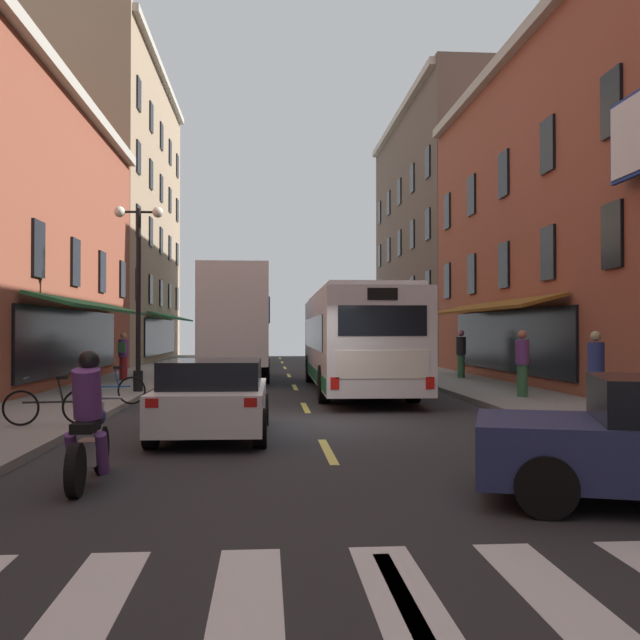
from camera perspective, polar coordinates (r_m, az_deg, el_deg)
The scene contains 17 objects.
ground_plane at distance 15.10m, azimuth -0.53°, elevation -8.26°, with size 34.80×80.00×0.10m, color #28282B.
lane_centre_dashes at distance 14.85m, azimuth -0.47°, elevation -8.17°, with size 0.14×73.90×0.01m.
crosswalk_near at distance 5.38m, azimuth 6.91°, elevation -21.42°, with size 7.10×2.80×0.01m.
sidewalk_left at distance 15.84m, azimuth -22.54°, elevation -7.41°, with size 3.00×80.00×0.14m, color gray.
sidewalk_right at distance 16.55m, azimuth 20.48°, elevation -7.13°, with size 3.00×80.00×0.14m, color gray.
transit_bus at distance 22.90m, azimuth 2.64°, elevation -1.52°, with size 2.77×12.44×3.10m.
box_truck at distance 27.81m, azimuth -6.54°, elevation -0.32°, with size 2.50×8.18×4.21m.
sedan_near at distance 13.32m, azimuth -8.37°, elevation -5.99°, with size 2.01×4.26×1.37m.
sedan_far at distance 39.84m, azimuth -5.96°, elevation -2.56°, with size 1.94×4.46×1.41m.
motorcycle_rider at distance 9.48m, azimuth -17.63°, elevation -8.00°, with size 0.62×2.07×1.66m.
bicycle_near at distance 18.11m, azimuth -16.16°, elevation -5.24°, with size 1.71×0.48×0.91m.
bicycle_mid at distance 14.53m, azimuth -20.30°, elevation -6.31°, with size 1.71×0.48×0.91m.
pedestrian_near at distance 26.96m, azimuth -15.13°, elevation -2.66°, with size 0.36×0.51×1.69m.
pedestrian_mid at distance 20.17m, azimuth 15.55°, elevation -3.21°, with size 0.36×0.36×1.77m.
pedestrian_far at distance 17.09m, azimuth 20.78°, elevation -3.65°, with size 0.36×0.36×1.76m.
pedestrian_rear at distance 27.78m, azimuth 10.98°, elevation -2.56°, with size 0.36×0.36×1.79m.
street_lamp_twin at distance 21.86m, azimuth -14.02°, elevation 2.38°, with size 1.42×0.32×5.39m.
Camera 1 is at (-0.97, -14.94, 1.89)m, focal length 40.91 mm.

